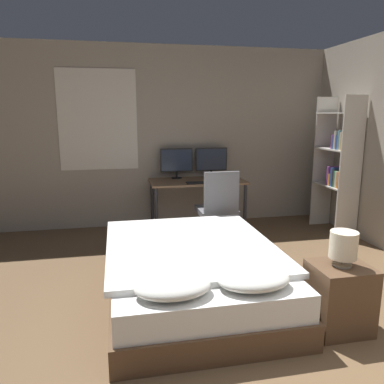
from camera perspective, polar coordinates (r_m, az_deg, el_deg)
The scene contains 11 objects.
wall_back at distance 5.85m, azimuth 0.01°, elevation 8.39°, with size 12.00×0.08×2.70m.
bed at distance 3.58m, azimuth 0.05°, elevation -12.14°, with size 1.56×2.09×0.57m.
nightstand at distance 3.31m, azimuth 21.48°, elevation -14.73°, with size 0.44×0.40×0.54m.
bedside_lamp at distance 3.14m, azimuth 22.08°, elevation -7.57°, with size 0.21×0.21×0.28m.
desk at distance 5.54m, azimuth 0.83°, elevation 0.88°, with size 1.39×0.69×0.74m.
monitor_left at distance 5.67m, azimuth -2.38°, elevation 4.68°, with size 0.49×0.16×0.45m.
monitor_right at distance 5.78m, azimuth 2.97°, elevation 4.82°, with size 0.49×0.16×0.45m.
keyboard at distance 5.29m, azimuth 1.38°, elevation 1.44°, with size 0.42×0.13×0.02m.
computer_mouse at distance 5.37m, azimuth 4.49°, elevation 1.65°, with size 0.07×0.05×0.04m.
office_chair at distance 4.92m, azimuth 3.95°, elevation -3.42°, with size 0.52×0.52×1.00m.
bookshelf at distance 5.72m, azimuth 21.54°, elevation 4.45°, with size 0.33×0.71×1.95m.
Camera 1 is at (-1.19, -1.78, 1.70)m, focal length 35.00 mm.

